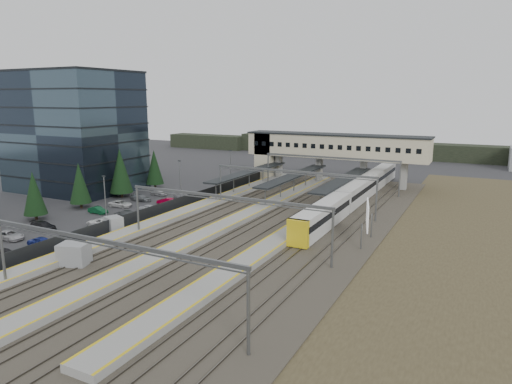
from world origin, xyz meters
The scene contains 15 objects.
ground centered at (0.00, 0.00, 0.00)m, with size 220.00×220.00×0.00m, color #2B2B2D.
office_building centered at (-36.00, 12.00, 12.19)m, with size 24.30×18.30×24.30m.
conifer_row centered at (-22.00, -3.86, 4.84)m, with size 4.42×49.82×9.50m.
car_park centered at (-13.39, -6.90, 0.60)m, with size 10.48×44.57×1.26m.
lampposts centered at (-8.00, 1.25, 4.34)m, with size 0.50×53.25×8.07m.
fence centered at (-6.50, 5.00, 1.00)m, with size 0.08×90.00×2.00m.
relay_cabin_near centered at (-0.61, -20.49, 1.34)m, with size 3.81×3.27×2.69m.
relay_cabin_far centered at (-6.64, -7.96, 1.08)m, with size 2.90×2.67×2.15m.
rail_corridor centered at (9.34, 5.00, 0.29)m, with size 34.00×90.00×0.92m.
canopies centered at (7.00, 27.00, 3.92)m, with size 23.10×30.00×3.28m.
footbridge centered at (7.70, 42.00, 7.93)m, with size 40.40×6.40×11.20m.
gantries centered at (12.00, 3.00, 6.00)m, with size 28.40×62.28×7.17m.
train centered at (20.00, 25.70, 2.03)m, with size 2.83×59.15×3.56m.
billboard centered at (27.33, 2.66, 3.84)m, with size 1.79×6.37×5.66m.
treeline_far centered at (23.81, 92.28, 2.95)m, with size 170.00×19.00×7.00m.
Camera 1 is at (40.50, -55.23, 19.02)m, focal length 32.00 mm.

